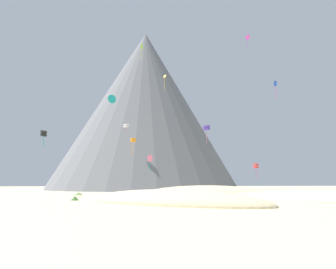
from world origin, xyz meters
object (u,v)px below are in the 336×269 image
object	(u,v)px
kite_blue_high	(275,86)
kite_lime_high	(142,49)
bush_scatter_east	(75,198)
kite_rainbow_low	(150,160)
kite_teal_mid	(112,99)
kite_gold_high	(165,79)
kite_white_mid	(126,126)
kite_red_low	(256,166)
kite_yellow_mid	(130,127)
kite_indigo_mid	(207,128)
bush_mid_center	(108,198)
bush_far_right	(78,194)
rock_massif	(141,115)
kite_violet_low	(144,167)
kite_magenta_high	(248,38)
bush_near_right	(201,194)
kite_orange_low	(133,140)
kite_black_low	(44,133)

from	to	relation	value
kite_blue_high	kite_lime_high	bearing A→B (deg)	-151.32
bush_scatter_east	kite_lime_high	size ratio (longest dim) A/B	0.28
kite_rainbow_low	kite_teal_mid	bearing A→B (deg)	-32.45
kite_teal_mid	kite_gold_high	bearing A→B (deg)	124.85
kite_white_mid	kite_red_low	world-z (taller)	kite_white_mid
kite_yellow_mid	kite_indigo_mid	bearing A→B (deg)	-94.15
bush_mid_center	bush_far_right	xyz separation A→B (m)	(-5.91, 17.81, 0.01)
kite_teal_mid	kite_blue_high	xyz separation A→B (m)	(39.01, -13.75, 1.50)
rock_massif	kite_violet_low	size ratio (longest dim) A/B	38.65
kite_teal_mid	kite_red_low	bearing A→B (deg)	143.05
kite_magenta_high	kite_lime_high	bearing A→B (deg)	92.19
kite_magenta_high	kite_red_low	size ratio (longest dim) A/B	0.79
bush_mid_center	bush_far_right	world-z (taller)	bush_far_right
bush_far_right	bush_near_right	world-z (taller)	bush_near_right
bush_mid_center	kite_magenta_high	world-z (taller)	kite_magenta_high
kite_violet_low	kite_orange_low	xyz separation A→B (m)	(-5.20, -26.25, 4.20)
kite_rainbow_low	kite_lime_high	distance (m)	33.62
kite_violet_low	kite_black_low	bearing A→B (deg)	168.26
kite_teal_mid	kite_gold_high	xyz separation A→B (m)	(12.72, -8.10, 3.44)
kite_orange_low	kite_magenta_high	bearing A→B (deg)	-32.21
kite_red_low	kite_teal_mid	bearing A→B (deg)	65.87
kite_violet_low	bush_mid_center	bearing A→B (deg)	-170.82
kite_black_low	kite_violet_low	bearing A→B (deg)	29.66
rock_massif	kite_indigo_mid	distance (m)	45.64
kite_lime_high	kite_indigo_mid	bearing A→B (deg)	-148.07
rock_massif	kite_violet_low	world-z (taller)	rock_massif
kite_teal_mid	kite_orange_low	size ratio (longest dim) A/B	0.57
rock_massif	kite_lime_high	bearing A→B (deg)	-95.41
bush_mid_center	kite_lime_high	world-z (taller)	kite_lime_high
bush_mid_center	kite_yellow_mid	xyz separation A→B (m)	(5.57, 51.85, 20.12)
kite_white_mid	kite_lime_high	xyz separation A→B (m)	(3.01, -12.95, 17.87)
kite_indigo_mid	kite_red_low	size ratio (longest dim) A/B	1.38
rock_massif	kite_teal_mid	bearing A→B (deg)	-106.77
rock_massif	kite_blue_high	distance (m)	58.01
kite_teal_mid	kite_indigo_mid	distance (m)	25.98
bush_mid_center	rock_massif	size ratio (longest dim) A/B	0.02
bush_far_right	kite_indigo_mid	distance (m)	35.71
bush_far_right	kite_gold_high	world-z (taller)	kite_gold_high
bush_near_right	kite_black_low	size ratio (longest dim) A/B	0.53
bush_near_right	kite_orange_low	xyz separation A→B (m)	(-10.15, 16.68, 11.02)
bush_near_right	bush_far_right	bearing A→B (deg)	148.82
kite_teal_mid	kite_rainbow_low	world-z (taller)	kite_teal_mid
bush_far_right	kite_rainbow_low	distance (m)	15.24
kite_teal_mid	kite_lime_high	bearing A→B (deg)	125.26
kite_red_low	kite_gold_high	world-z (taller)	kite_gold_high
bush_near_right	kite_white_mid	size ratio (longest dim) A/B	0.61
rock_massif	kite_lime_high	size ratio (longest dim) A/B	23.58
bush_near_right	kite_teal_mid	world-z (taller)	kite_teal_mid
kite_indigo_mid	bush_scatter_east	bearing A→B (deg)	96.77
bush_near_right	kite_rainbow_low	distance (m)	13.04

